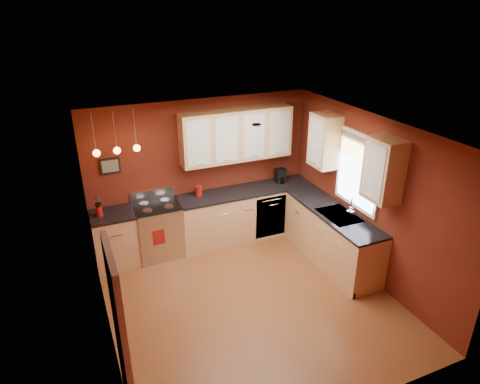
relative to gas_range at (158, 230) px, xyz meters
name	(u,v)px	position (x,y,z in m)	size (l,w,h in m)	color
floor	(250,300)	(0.92, -1.80, -0.48)	(4.20, 4.20, 0.00)	brown
ceiling	(252,132)	(0.92, -1.80, 2.12)	(4.00, 4.20, 0.02)	silver
wall_back	(202,172)	(0.92, 0.30, 0.82)	(4.00, 0.02, 2.60)	maroon
wall_front	(343,320)	(0.92, -3.90, 0.82)	(4.00, 0.02, 2.60)	maroon
wall_left	(100,255)	(-1.08, -1.80, 0.82)	(0.02, 4.20, 2.60)	maroon
wall_right	(369,199)	(2.92, -1.80, 0.82)	(0.02, 4.20, 2.60)	maroon
base_cabinets_back_left	(115,240)	(-0.73, 0.00, -0.03)	(0.70, 0.60, 0.90)	#DEB677
base_cabinets_back_right	(246,214)	(1.65, 0.00, -0.03)	(2.54, 0.60, 0.90)	#DEB677
base_cabinets_right	(331,237)	(2.62, -1.35, -0.03)	(0.60, 2.10, 0.90)	#DEB677
counter_back_left	(112,215)	(-0.73, 0.00, 0.44)	(0.70, 0.62, 0.04)	black
counter_back_right	(246,191)	(1.65, 0.00, 0.44)	(2.54, 0.62, 0.04)	black
counter_right	(334,212)	(2.62, -1.35, 0.44)	(0.62, 2.10, 0.04)	black
gas_range	(158,230)	(0.00, 0.00, 0.00)	(0.76, 0.64, 1.11)	silver
dishwasher_front	(271,217)	(2.02, -0.29, -0.03)	(0.60, 0.02, 0.80)	silver
sink	(339,216)	(2.62, -1.50, 0.43)	(0.50, 0.70, 0.33)	gray
window	(359,169)	(2.89, -1.50, 1.21)	(0.06, 1.02, 1.22)	white
door_left_wall	(121,339)	(-1.05, -3.00, 0.54)	(0.12, 0.82, 2.05)	white
upper_cabinets_back	(237,135)	(1.52, 0.12, 1.47)	(2.00, 0.35, 0.90)	#DEB677
upper_cabinets_right	(351,154)	(2.75, -1.48, 1.47)	(0.35, 1.95, 0.90)	#DEB677
wall_picture	(110,166)	(-0.63, 0.28, 1.17)	(0.32, 0.03, 0.26)	black
pendant_lights	(117,150)	(-0.53, -0.05, 1.53)	(0.71, 0.11, 0.66)	gray
red_canister	(198,191)	(0.78, 0.09, 0.56)	(0.13, 0.13, 0.19)	maroon
red_vase	(99,211)	(-0.92, -0.01, 0.54)	(0.10, 0.10, 0.17)	maroon
flowers	(98,203)	(-0.92, -0.01, 0.70)	(0.10, 0.10, 0.18)	maroon
coffee_maker	(281,176)	(2.39, 0.06, 0.58)	(0.20, 0.19, 0.27)	black
soap_pump	(350,213)	(2.69, -1.67, 0.56)	(0.09, 0.10, 0.21)	silver
dish_towel	(159,237)	(-0.07, -0.33, 0.04)	(0.19, 0.01, 0.27)	maroon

